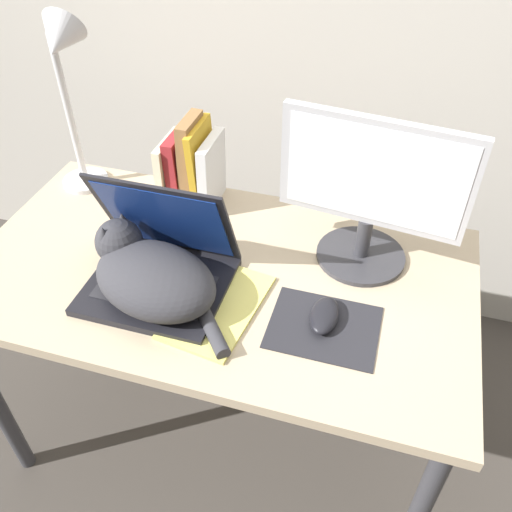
% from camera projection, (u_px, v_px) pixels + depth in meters
% --- Properties ---
extents(desk, '(1.23, 0.68, 0.71)m').
position_uv_depth(desk, '(219.00, 293.00, 1.37)').
color(desk, tan).
rests_on(desk, ground_plane).
extents(laptop, '(0.32, 0.28, 0.27)m').
position_uv_depth(laptop, '(160.00, 266.00, 1.26)').
color(laptop, black).
rests_on(laptop, desk).
extents(cat, '(0.39, 0.28, 0.15)m').
position_uv_depth(cat, '(150.00, 274.00, 1.21)').
color(cat, '#333338').
rests_on(cat, desk).
extents(external_monitor, '(0.43, 0.22, 0.38)m').
position_uv_depth(external_monitor, '(371.00, 192.00, 1.22)').
color(external_monitor, '#333338').
rests_on(external_monitor, desk).
extents(mousepad, '(0.24, 0.19, 0.00)m').
position_uv_depth(mousepad, '(324.00, 327.00, 1.18)').
color(mousepad, '#232328').
rests_on(mousepad, desk).
extents(computer_mouse, '(0.06, 0.11, 0.03)m').
position_uv_depth(computer_mouse, '(324.00, 315.00, 1.18)').
color(computer_mouse, black).
rests_on(computer_mouse, mousepad).
extents(book_row, '(0.15, 0.15, 0.25)m').
position_uv_depth(book_row, '(191.00, 167.00, 1.47)').
color(book_row, beige).
rests_on(book_row, desk).
extents(desk_lamp, '(0.17, 0.17, 0.51)m').
position_uv_depth(desk_lamp, '(65.00, 75.00, 1.35)').
color(desk_lamp, silver).
rests_on(desk_lamp, desk).
extents(notepad, '(0.21, 0.30, 0.01)m').
position_uv_depth(notepad, '(218.00, 307.00, 1.22)').
color(notepad, '#E5DB6B').
rests_on(notepad, desk).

